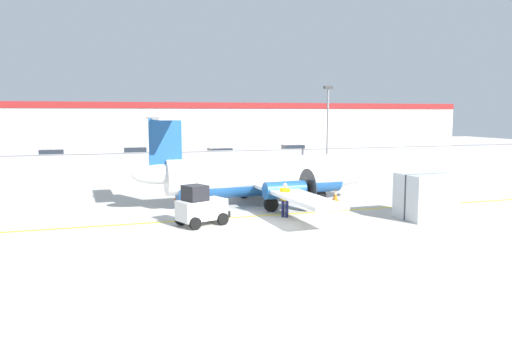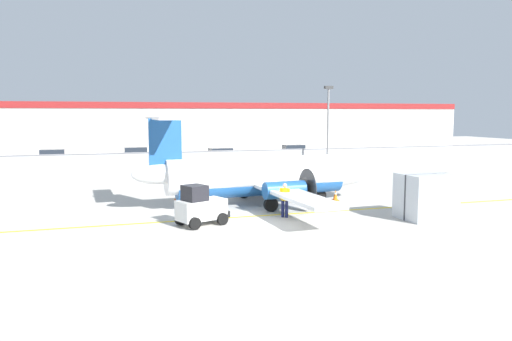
% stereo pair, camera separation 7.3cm
% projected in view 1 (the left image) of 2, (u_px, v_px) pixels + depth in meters
% --- Properties ---
extents(ground_plane, '(140.00, 140.00, 0.01)m').
position_uv_depth(ground_plane, '(254.00, 216.00, 24.83)').
color(ground_plane, '#BCB7AD').
extents(perimeter_fence, '(98.00, 0.10, 2.10)m').
position_uv_depth(perimeter_fence, '(195.00, 163.00, 39.87)').
color(perimeter_fence, gray).
rests_on(perimeter_fence, ground).
extents(parking_lot_strip, '(98.00, 17.00, 0.12)m').
position_uv_depth(parking_lot_strip, '(174.00, 163.00, 50.89)').
color(parking_lot_strip, '#38383A').
rests_on(parking_lot_strip, ground).
extents(background_building, '(91.00, 8.10, 6.50)m').
position_uv_depth(background_building, '(154.00, 127.00, 68.04)').
color(background_building, beige).
rests_on(background_building, ground).
extents(commuter_airplane, '(14.04, 16.06, 4.92)m').
position_uv_depth(commuter_airplane, '(265.00, 176.00, 28.04)').
color(commuter_airplane, white).
rests_on(commuter_airplane, ground).
extents(baggage_tug, '(2.57, 2.06, 1.88)m').
position_uv_depth(baggage_tug, '(201.00, 207.00, 22.75)').
color(baggage_tug, silver).
rests_on(baggage_tug, ground).
extents(ground_crew_worker, '(0.48, 0.48, 1.70)m').
position_uv_depth(ground_crew_worker, '(285.00, 198.00, 24.48)').
color(ground_crew_worker, '#191E4C').
rests_on(ground_crew_worker, ground).
extents(cargo_container, '(2.49, 2.11, 2.20)m').
position_uv_depth(cargo_container, '(426.00, 196.00, 24.16)').
color(cargo_container, silver).
rests_on(cargo_container, ground).
extents(traffic_cone_near_left, '(0.36, 0.36, 0.64)m').
position_uv_depth(traffic_cone_near_left, '(335.00, 195.00, 29.27)').
color(traffic_cone_near_left, orange).
rests_on(traffic_cone_near_left, ground).
extents(traffic_cone_near_right, '(0.36, 0.36, 0.64)m').
position_uv_depth(traffic_cone_near_right, '(177.00, 194.00, 29.55)').
color(traffic_cone_near_right, orange).
rests_on(traffic_cone_near_right, ground).
extents(parked_car_0, '(4.22, 2.03, 1.58)m').
position_uv_depth(parked_car_0, '(51.00, 158.00, 47.24)').
color(parked_car_0, red).
rests_on(parked_car_0, parking_lot_strip).
extents(parked_car_1, '(4.20, 2.01, 1.58)m').
position_uv_depth(parked_car_1, '(134.00, 155.00, 50.19)').
color(parked_car_1, gray).
rests_on(parked_car_1, parking_lot_strip).
extents(parked_car_2, '(4.27, 2.14, 1.58)m').
position_uv_depth(parked_car_2, '(221.00, 156.00, 49.03)').
color(parked_car_2, black).
rests_on(parked_car_2, parking_lot_strip).
extents(parked_car_3, '(4.25, 2.10, 1.58)m').
position_uv_depth(parked_car_3, '(294.00, 152.00, 54.04)').
color(parked_car_3, silver).
rests_on(parked_car_3, parking_lot_strip).
extents(apron_light_pole, '(0.70, 0.30, 7.27)m').
position_uv_depth(apron_light_pole, '(328.00, 123.00, 40.36)').
color(apron_light_pole, slate).
rests_on(apron_light_pole, ground).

